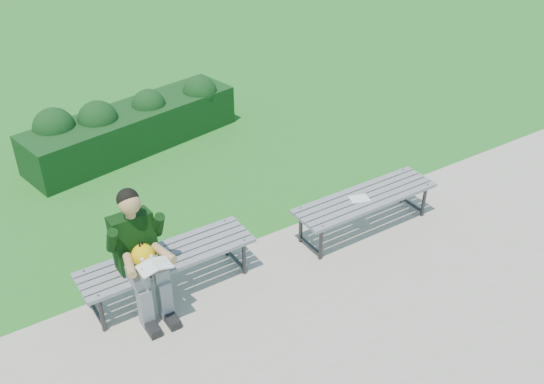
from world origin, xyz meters
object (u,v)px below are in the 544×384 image
(bench_left, at_px, (167,260))
(paper_sheet, at_px, (359,199))
(bench_right, at_px, (366,200))
(hedge, at_px, (130,124))
(seated_boy, at_px, (140,251))

(bench_left, bearing_deg, paper_sheet, -6.04)
(bench_left, relative_size, bench_right, 1.00)
(hedge, relative_size, bench_right, 1.85)
(hedge, bearing_deg, bench_right, -66.47)
(hedge, distance_m, paper_sheet, 3.75)
(bench_left, xyz_separation_m, bench_right, (2.39, -0.24, 0.00))
(hedge, bearing_deg, bench_left, -105.23)
(hedge, relative_size, paper_sheet, 12.87)
(bench_right, bearing_deg, paper_sheet, -180.00)
(hedge, xyz_separation_m, bench_right, (1.51, -3.47, 0.04))
(paper_sheet, bearing_deg, seated_boy, 176.69)
(seated_boy, bearing_deg, paper_sheet, -3.31)
(bench_right, bearing_deg, bench_left, 174.21)
(bench_right, distance_m, seated_boy, 2.71)
(bench_left, height_order, paper_sheet, bench_left)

